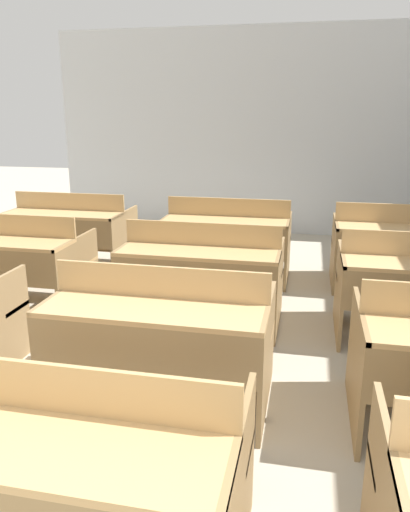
{
  "coord_description": "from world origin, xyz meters",
  "views": [
    {
      "loc": [
        0.72,
        -0.06,
        1.72
      ],
      "look_at": [
        0.01,
        3.33,
        0.73
      ],
      "focal_mm": 35.0,
      "sensor_mm": 36.0,
      "label": 1
    }
  ],
  "objects_px": {
    "bench_back_right": "(401,245)",
    "bench_second_center": "(161,331)",
    "bench_front_center": "(67,465)",
    "bench_back_center": "(228,236)",
    "bench_third_center": "(202,271)",
    "bench_third_left": "(10,259)",
    "bench_back_left": "(70,229)"
  },
  "relations": [
    {
      "from": "bench_back_right",
      "to": "bench_third_center",
      "type": "bearing_deg",
      "value": -145.01
    },
    {
      "from": "bench_front_center",
      "to": "bench_second_center",
      "type": "height_order",
      "value": "same"
    },
    {
      "from": "bench_third_center",
      "to": "bench_back_right",
      "type": "relative_size",
      "value": 1.0
    },
    {
      "from": "bench_third_center",
      "to": "bench_front_center",
      "type": "bearing_deg",
      "value": -89.65
    },
    {
      "from": "bench_third_center",
      "to": "bench_back_right",
      "type": "height_order",
      "value": "same"
    },
    {
      "from": "bench_back_left",
      "to": "bench_back_center",
      "type": "height_order",
      "value": "same"
    },
    {
      "from": "bench_back_left",
      "to": "bench_back_right",
      "type": "bearing_deg",
      "value": 0.23
    },
    {
      "from": "bench_back_left",
      "to": "bench_back_center",
      "type": "xyz_separation_m",
      "value": [
        1.81,
        0.01,
        0.0
      ]
    },
    {
      "from": "bench_front_center",
      "to": "bench_second_center",
      "type": "distance_m",
      "value": 1.21
    },
    {
      "from": "bench_third_center",
      "to": "bench_back_right",
      "type": "bearing_deg",
      "value": 34.99
    },
    {
      "from": "bench_front_center",
      "to": "bench_third_left",
      "type": "bearing_deg",
      "value": 126.4
    },
    {
      "from": "bench_third_left",
      "to": "bench_third_center",
      "type": "distance_m",
      "value": 1.77
    },
    {
      "from": "bench_third_center",
      "to": "bench_back_center",
      "type": "xyz_separation_m",
      "value": [
        0.01,
        1.23,
        0.0
      ]
    },
    {
      "from": "bench_back_right",
      "to": "bench_front_center",
      "type": "bearing_deg",
      "value": -115.46
    },
    {
      "from": "bench_third_left",
      "to": "bench_back_center",
      "type": "bearing_deg",
      "value": 34.99
    },
    {
      "from": "bench_front_center",
      "to": "bench_back_right",
      "type": "distance_m",
      "value": 4.07
    },
    {
      "from": "bench_front_center",
      "to": "bench_second_center",
      "type": "relative_size",
      "value": 1.0
    },
    {
      "from": "bench_second_center",
      "to": "bench_third_center",
      "type": "distance_m",
      "value": 1.23
    },
    {
      "from": "bench_third_center",
      "to": "bench_back_center",
      "type": "bearing_deg",
      "value": 89.37
    },
    {
      "from": "bench_third_center",
      "to": "bench_back_center",
      "type": "height_order",
      "value": "same"
    },
    {
      "from": "bench_second_center",
      "to": "bench_back_center",
      "type": "bearing_deg",
      "value": 89.96
    },
    {
      "from": "bench_back_center",
      "to": "bench_back_right",
      "type": "distance_m",
      "value": 1.75
    },
    {
      "from": "bench_second_center",
      "to": "bench_back_left",
      "type": "bearing_deg",
      "value": 126.42
    },
    {
      "from": "bench_third_center",
      "to": "bench_back_left",
      "type": "distance_m",
      "value": 2.17
    },
    {
      "from": "bench_third_left",
      "to": "bench_back_center",
      "type": "relative_size",
      "value": 1.0
    },
    {
      "from": "bench_second_center",
      "to": "bench_back_left",
      "type": "relative_size",
      "value": 1.0
    },
    {
      "from": "bench_back_left",
      "to": "bench_back_right",
      "type": "height_order",
      "value": "same"
    },
    {
      "from": "bench_front_center",
      "to": "bench_back_center",
      "type": "bearing_deg",
      "value": 90.02
    },
    {
      "from": "bench_second_center",
      "to": "bench_back_center",
      "type": "xyz_separation_m",
      "value": [
        0.0,
        2.46,
        0.0
      ]
    },
    {
      "from": "bench_back_right",
      "to": "bench_second_center",
      "type": "bearing_deg",
      "value": -125.43
    },
    {
      "from": "bench_front_center",
      "to": "bench_back_center",
      "type": "height_order",
      "value": "same"
    },
    {
      "from": "bench_front_center",
      "to": "bench_third_left",
      "type": "height_order",
      "value": "same"
    }
  ]
}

